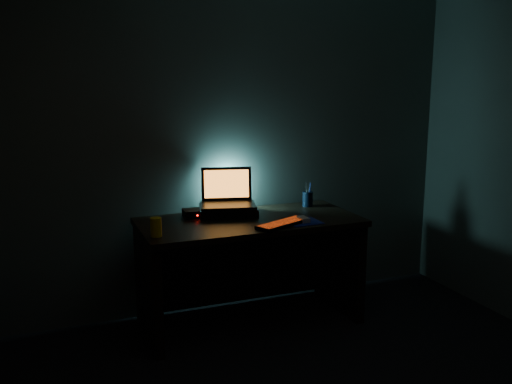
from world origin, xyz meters
The scene contains 10 objects.
room centered at (0.00, 0.00, 1.25)m, with size 3.50×4.00×2.50m.
desk centered at (0.00, 1.67, 0.49)m, with size 1.50×0.70×0.75m.
riser centered at (-0.09, 1.80, 0.78)m, with size 0.40×0.30×0.06m, color black.
laptop centered at (-0.08, 1.85, 0.87)m, with size 0.43×0.37×0.26m.
keyboard centered at (0.14, 1.39, 0.76)m, with size 0.42×0.28×0.02m.
mousepad centered at (0.31, 1.42, 0.75)m, with size 0.22×0.20×0.00m, color navy.
mouse centered at (0.31, 1.42, 0.77)m, with size 0.06×0.10×0.03m, color gray.
pen_cup centered at (0.54, 1.82, 0.81)m, with size 0.08×0.08×0.11m, color black.
juice_glass centered at (-0.68, 1.44, 0.81)m, with size 0.07×0.07×0.12m, color gold.
router centered at (-0.33, 1.81, 0.78)m, with size 0.17×0.14×0.05m.
Camera 1 is at (-1.35, -1.90, 1.72)m, focal length 40.00 mm.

